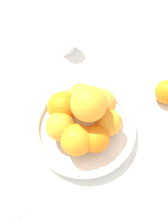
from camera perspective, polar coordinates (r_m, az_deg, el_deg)
ground_plane at (r=0.61m, az=0.00°, el=-4.84°), size 4.00×4.00×0.00m
fruit_bowl at (r=0.59m, az=0.00°, el=-4.09°), size 0.28×0.28×0.04m
orange_pile at (r=0.53m, az=-0.10°, el=-0.84°), size 0.19×0.19×0.14m
stray_orange at (r=0.67m, az=20.87°, el=4.98°), size 0.07×0.07×0.07m
drinking_glass at (r=0.74m, az=-5.03°, el=18.46°), size 0.06×0.06×0.09m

